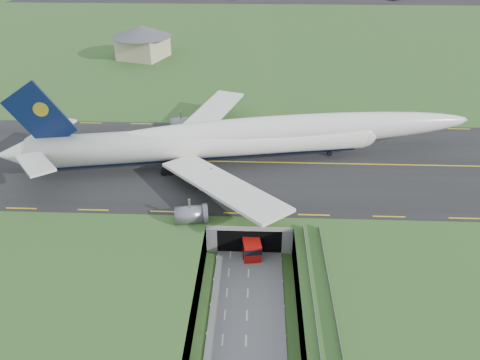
{
  "coord_description": "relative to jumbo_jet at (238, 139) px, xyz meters",
  "views": [
    {
      "loc": [
        1.06,
        -61.41,
        55.56
      ],
      "look_at": [
        -2.23,
        20.0,
        8.84
      ],
      "focal_mm": 35.0,
      "sensor_mm": 36.0,
      "label": 1
    }
  ],
  "objects": [
    {
      "name": "jumbo_jet",
      "position": [
        0.0,
        0.0,
        0.0
      ],
      "size": [
        105.42,
        65.03,
        21.89
      ],
      "rotation": [
        0.0,
        0.0,
        0.19
      ],
      "color": "silver",
      "rests_on": "ground"
    },
    {
      "name": "shuttle_tram",
      "position": [
        3.35,
        -24.01,
        -10.0
      ],
      "size": [
        4.53,
        9.06,
        3.51
      ],
      "rotation": [
        0.0,
        0.0,
        0.15
      ],
      "color": "#A80F0B",
      "rests_on": "ground"
    },
    {
      "name": "guideway",
      "position": [
        14.22,
        -52.06,
        -6.59
      ],
      "size": [
        3.0,
        53.0,
        7.05
      ],
      "color": "#A8A8A3",
      "rests_on": "ground"
    },
    {
      "name": "ground",
      "position": [
        3.22,
        -32.95,
        -11.91
      ],
      "size": [
        900.0,
        900.0,
        0.0
      ],
      "primitive_type": "plane",
      "color": "#2F5823",
      "rests_on": "ground"
    },
    {
      "name": "service_building",
      "position": [
        -40.61,
        86.62,
        1.47
      ],
      "size": [
        28.91,
        28.91,
        12.46
      ],
      "rotation": [
        0.0,
        0.0,
        -0.32
      ],
      "color": "#C3B38D",
      "rests_on": "ground"
    },
    {
      "name": "taxiway",
      "position": [
        3.22,
        0.05,
        -5.82
      ],
      "size": [
        800.0,
        44.0,
        0.18
      ],
      "primitive_type": "cube",
      "color": "black",
      "rests_on": "airfield_deck"
    },
    {
      "name": "airfield_deck",
      "position": [
        3.22,
        -32.95,
        -8.91
      ],
      "size": [
        800.0,
        800.0,
        6.0
      ],
      "primitive_type": "cube",
      "color": "gray",
      "rests_on": "ground"
    },
    {
      "name": "trench_road",
      "position": [
        3.22,
        -40.45,
        -11.81
      ],
      "size": [
        12.0,
        75.0,
        0.2
      ],
      "primitive_type": "cube",
      "color": "slate",
      "rests_on": "ground"
    },
    {
      "name": "tunnel_portal",
      "position": [
        3.22,
        -16.23,
        -8.58
      ],
      "size": [
        17.0,
        22.3,
        6.0
      ],
      "color": "gray",
      "rests_on": "ground"
    }
  ]
}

